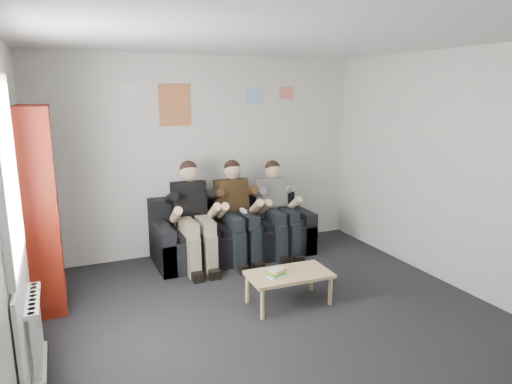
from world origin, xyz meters
TOP-DOWN VIEW (x-y plane):
  - room_shell at (0.00, 0.00)m, footprint 5.00×5.00m
  - sofa at (0.24, 2.09)m, footprint 2.14×0.88m
  - bookshelf at (-2.07, 1.58)m, footprint 0.31×0.94m
  - coffee_table at (0.26, 0.47)m, footprint 0.88×0.48m
  - game_cases at (0.11, 0.46)m, footprint 0.22×0.20m
  - person_left at (-0.36, 1.89)m, footprint 0.43×0.92m
  - person_middle at (0.24, 1.89)m, footprint 0.42×0.89m
  - person_right at (0.84, 1.90)m, footprint 0.39×0.84m
  - radiator at (-2.15, 0.20)m, footprint 0.10×0.64m
  - window at (-2.22, 0.20)m, footprint 0.05×1.30m
  - poster_large at (-0.40, 2.49)m, footprint 0.42×0.01m
  - poster_blue at (0.75, 2.49)m, footprint 0.25×0.01m
  - poster_pink at (1.25, 2.49)m, footprint 0.22×0.01m
  - poster_sign at (-1.00, 2.49)m, footprint 0.20×0.01m

SIDE VIEW (x-z plane):
  - sofa at x=0.24m, z-range -0.12..0.71m
  - coffee_table at x=0.26m, z-range 0.13..0.48m
  - radiator at x=-2.15m, z-range 0.05..0.65m
  - game_cases at x=0.11m, z-range 0.35..0.40m
  - person_right at x=0.84m, z-range 0.00..1.29m
  - person_middle at x=0.24m, z-range -0.01..1.33m
  - person_left at x=-0.36m, z-range -0.01..1.35m
  - window at x=-2.22m, z-range -0.15..2.21m
  - bookshelf at x=-2.07m, z-range 0.00..2.09m
  - room_shell at x=0.00m, z-range -1.15..3.85m
  - poster_large at x=-0.40m, z-range 1.77..2.32m
  - poster_blue at x=0.75m, z-range 2.05..2.25m
  - poster_pink at x=1.25m, z-range 2.11..2.29m
  - poster_sign at x=-1.00m, z-range 2.18..2.32m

